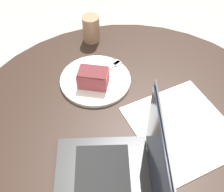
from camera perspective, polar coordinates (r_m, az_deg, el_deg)
name	(u,v)px	position (r m, az deg, el deg)	size (l,w,h in m)	color
dining_table	(128,157)	(1.07, 2.94, -11.15)	(1.06, 1.06, 0.77)	black
paper_document	(183,128)	(0.96, 12.78, -5.72)	(0.31, 0.28, 0.00)	white
plate	(96,80)	(1.07, -2.90, 2.99)	(0.24, 0.24, 0.01)	silver
cake_slice	(93,78)	(1.02, -3.45, 3.35)	(0.11, 0.12, 0.06)	#B74C51
fork	(106,70)	(1.09, -1.18, 4.74)	(0.06, 0.17, 0.00)	silver
coffee_glass	(91,29)	(1.21, -3.84, 12.19)	(0.06, 0.06, 0.10)	#997556
laptop	(116,183)	(0.80, 0.82, -15.55)	(0.39, 0.37, 0.25)	#2D2D2D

